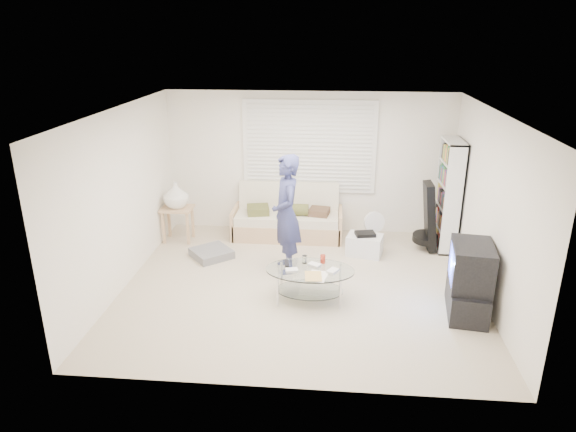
# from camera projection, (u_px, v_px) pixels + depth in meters

# --- Properties ---
(ground) EXTENTS (5.00, 5.00, 0.00)m
(ground) POSITION_uv_depth(u_px,v_px,m) (300.00, 286.00, 7.39)
(ground) COLOR #C1B296
(ground) RESTS_ON ground
(room_shell) EXTENTS (5.02, 4.52, 2.51)m
(room_shell) POSITION_uv_depth(u_px,v_px,m) (303.00, 168.00, 7.28)
(room_shell) COLOR white
(room_shell) RESTS_ON ground
(window_blinds) EXTENTS (2.32, 0.08, 1.62)m
(window_blinds) POSITION_uv_depth(u_px,v_px,m) (309.00, 147.00, 8.91)
(window_blinds) COLOR silver
(window_blinds) RESTS_ON ground
(futon_sofa) EXTENTS (1.91, 0.77, 0.93)m
(futon_sofa) POSITION_uv_depth(u_px,v_px,m) (288.00, 220.00, 9.06)
(futon_sofa) COLOR tan
(futon_sofa) RESTS_ON ground
(grey_floor_pillow) EXTENTS (0.79, 0.79, 0.13)m
(grey_floor_pillow) POSITION_uv_depth(u_px,v_px,m) (212.00, 253.00, 8.31)
(grey_floor_pillow) COLOR slate
(grey_floor_pillow) RESTS_ON ground
(side_table) EXTENTS (0.53, 0.43, 1.05)m
(side_table) POSITION_uv_depth(u_px,v_px,m) (176.00, 198.00, 8.72)
(side_table) COLOR tan
(side_table) RESTS_ON ground
(bookshelf) EXTENTS (0.29, 0.77, 1.83)m
(bookshelf) POSITION_uv_depth(u_px,v_px,m) (448.00, 195.00, 8.40)
(bookshelf) COLOR white
(bookshelf) RESTS_ON ground
(guitar_case) EXTENTS (0.41, 0.42, 1.14)m
(guitar_case) POSITION_uv_depth(u_px,v_px,m) (429.00, 221.00, 8.42)
(guitar_case) COLOR black
(guitar_case) RESTS_ON ground
(floor_fan) EXTENTS (0.38, 0.24, 0.61)m
(floor_fan) POSITION_uv_depth(u_px,v_px,m) (374.00, 226.00, 8.67)
(floor_fan) COLOR white
(floor_fan) RESTS_ON ground
(storage_bin) EXTENTS (0.63, 0.51, 0.39)m
(storage_bin) POSITION_uv_depth(u_px,v_px,m) (365.00, 244.00, 8.36)
(storage_bin) COLOR white
(storage_bin) RESTS_ON ground
(tv_unit) EXTENTS (0.58, 0.93, 0.96)m
(tv_unit) POSITION_uv_depth(u_px,v_px,m) (469.00, 281.00, 6.53)
(tv_unit) COLOR black
(tv_unit) RESTS_ON ground
(coffee_table) EXTENTS (1.20, 0.77, 0.56)m
(coffee_table) POSITION_uv_depth(u_px,v_px,m) (310.00, 275.00, 6.91)
(coffee_table) COLOR silver
(coffee_table) RESTS_ON ground
(standing_person) EXTENTS (0.60, 0.75, 1.80)m
(standing_person) POSITION_uv_depth(u_px,v_px,m) (286.00, 214.00, 7.58)
(standing_person) COLOR navy
(standing_person) RESTS_ON ground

